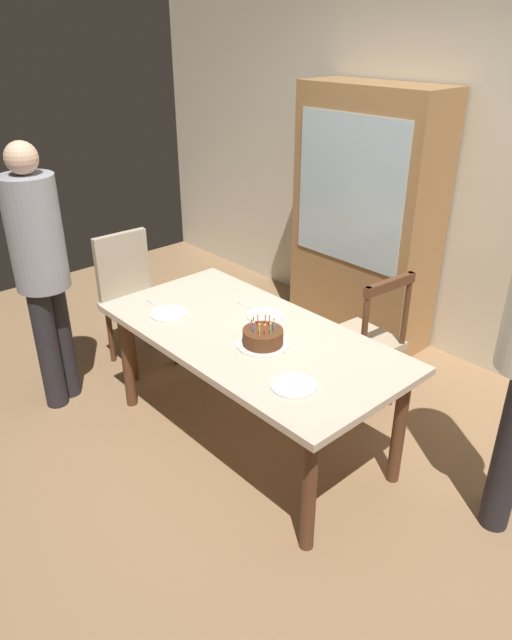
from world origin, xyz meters
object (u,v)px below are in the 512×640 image
Objects in this scene: person_celebrant at (41,265)px; plate_near_guest at (294,386)px; plate_far_side at (265,316)px; china_cabinet at (365,219)px; dining_table at (250,346)px; chair_spindle_back at (362,343)px; birthday_cake at (263,338)px; plate_near_celebrant at (169,313)px; chair_upholstered at (132,293)px.

plate_near_guest is at bearing 14.80° from person_celebrant.
plate_far_side is 1.42m from china_cabinet.
chair_spindle_back is at bearing 75.33° from dining_table.
birthday_cake is 1.27× the size of plate_near_celebrant.
chair_upholstered reaches higher than plate_far_side.
plate_near_guest is at bearing -32.65° from plate_far_side.
plate_near_celebrant is 1.22m from chair_spindle_back.
chair_spindle_back is at bearing 109.28° from plate_near_guest.
birthday_cake is 0.42m from plate_near_guest.
birthday_cake is 0.15× the size of china_cabinet.
plate_near_celebrant is 0.57m from plate_far_side.
plate_near_celebrant is at bearing -135.09° from plate_far_side.
birthday_cake is 1.45m from chair_upholstered.
chair_upholstered is (-0.79, 0.21, -0.20)m from plate_near_celebrant.
china_cabinet is at bearing 119.36° from plate_near_guest.
plate_near_guest is 0.23× the size of chair_spindle_back.
china_cabinet is at bearing 104.96° from plate_far_side.
birthday_cake is 1.46m from person_celebrant.
birthday_cake is at bearing 24.89° from person_celebrant.
china_cabinet is (-0.36, 1.36, 0.22)m from plate_far_side.
china_cabinet reaches higher than person_celebrant.
dining_table is 1.65m from china_cabinet.
chair_upholstered is (-1.82, 0.21, -0.20)m from plate_near_guest.
plate_near_guest is (0.54, -0.20, 0.09)m from dining_table.
dining_table is 0.54m from plate_near_celebrant.
birthday_cake is at bearing -69.37° from china_cabinet.
chair_spindle_back reaches higher than dining_table.
person_celebrant is at bearing -133.94° from chair_spindle_back.
person_celebrant is at bearing -107.83° from china_cabinet.
chair_spindle_back is at bearing 62.79° from plate_far_side.
chair_upholstered reaches higher than plate_near_celebrant.
person_celebrant is at bearing -146.17° from plate_near_celebrant.
chair_upholstered is 1.80m from china_cabinet.
chair_spindle_back is at bearing 46.06° from person_celebrant.
person_celebrant reaches higher than birthday_cake.
china_cabinet is (0.04, 1.76, 0.22)m from plate_near_celebrant.
birthday_cake is 1.72m from china_cabinet.
plate_far_side is at bearing 8.98° from chair_upholstered.
chair_spindle_back and chair_upholstered have the same top height.
birthday_cake is at bearing -15.31° from dining_table.
chair_upholstered reaches higher than plate_near_guest.
plate_near_guest is at bearing -22.41° from birthday_cake.
chair_upholstered reaches higher than birthday_cake.
chair_spindle_back is 2.03m from person_celebrant.
birthday_cake reaches higher than dining_table.
chair_upholstered is 0.80m from person_celebrant.
chair_spindle_back is at bearing 54.33° from plate_near_celebrant.
plate_near_guest is at bearing -6.66° from chair_upholstered.
plate_far_side is 1.39m from person_celebrant.
china_cabinet is at bearing 88.69° from plate_near_celebrant.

